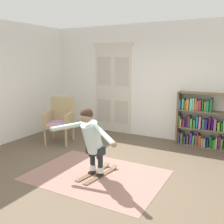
{
  "coord_description": "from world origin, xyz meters",
  "views": [
    {
      "loc": [
        2.18,
        -3.66,
        1.98
      ],
      "look_at": [
        -0.04,
        0.39,
        1.05
      ],
      "focal_mm": 41.08,
      "sensor_mm": 36.0,
      "label": 1
    }
  ],
  "objects_px": {
    "bookshelf": "(207,125)",
    "skis_pair": "(98,173)",
    "person_skier": "(91,137)",
    "wicker_chair": "(60,119)"
  },
  "relations": [
    {
      "from": "person_skier",
      "to": "bookshelf",
      "type": "bearing_deg",
      "value": 61.1
    },
    {
      "from": "skis_pair",
      "to": "bookshelf",
      "type": "bearing_deg",
      "value": 60.02
    },
    {
      "from": "skis_pair",
      "to": "wicker_chair",
      "type": "bearing_deg",
      "value": 147.25
    },
    {
      "from": "skis_pair",
      "to": "person_skier",
      "type": "bearing_deg",
      "value": -98.59
    },
    {
      "from": "bookshelf",
      "to": "wicker_chair",
      "type": "height_order",
      "value": "bookshelf"
    },
    {
      "from": "person_skier",
      "to": "skis_pair",
      "type": "bearing_deg",
      "value": 81.41
    },
    {
      "from": "wicker_chair",
      "to": "skis_pair",
      "type": "height_order",
      "value": "wicker_chair"
    },
    {
      "from": "person_skier",
      "to": "wicker_chair",
      "type": "bearing_deg",
      "value": 143.54
    },
    {
      "from": "bookshelf",
      "to": "skis_pair",
      "type": "height_order",
      "value": "bookshelf"
    },
    {
      "from": "bookshelf",
      "to": "skis_pair",
      "type": "relative_size",
      "value": 1.7
    }
  ]
}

